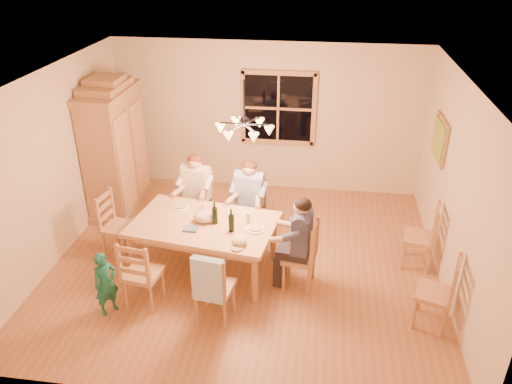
# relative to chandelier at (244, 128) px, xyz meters

# --- Properties ---
(floor) EXTENTS (5.50, 5.50, 0.00)m
(floor) POSITION_rel_chandelier_xyz_m (0.00, 0.00, -2.08)
(floor) COLOR #996237
(floor) RESTS_ON ground
(ceiling) EXTENTS (5.50, 5.00, 0.02)m
(ceiling) POSITION_rel_chandelier_xyz_m (0.00, 0.00, 0.62)
(ceiling) COLOR white
(ceiling) RESTS_ON wall_back
(wall_back) EXTENTS (5.50, 0.02, 2.70)m
(wall_back) POSITION_rel_chandelier_xyz_m (0.00, 2.50, -0.73)
(wall_back) COLOR beige
(wall_back) RESTS_ON floor
(wall_left) EXTENTS (0.02, 5.00, 2.70)m
(wall_left) POSITION_rel_chandelier_xyz_m (-2.75, 0.00, -0.73)
(wall_left) COLOR beige
(wall_left) RESTS_ON floor
(wall_right) EXTENTS (0.02, 5.00, 2.70)m
(wall_right) POSITION_rel_chandelier_xyz_m (2.75, 0.00, -0.73)
(wall_right) COLOR beige
(wall_right) RESTS_ON floor
(window) EXTENTS (1.30, 0.06, 1.30)m
(window) POSITION_rel_chandelier_xyz_m (0.20, 2.47, -0.53)
(window) COLOR black
(window) RESTS_ON wall_back
(painting) EXTENTS (0.06, 0.78, 0.64)m
(painting) POSITION_rel_chandelier_xyz_m (2.71, 1.20, -0.48)
(painting) COLOR olive
(painting) RESTS_ON wall_right
(chandelier) EXTENTS (0.77, 0.68, 0.71)m
(chandelier) POSITION_rel_chandelier_xyz_m (0.00, 0.00, 0.00)
(chandelier) COLOR black
(chandelier) RESTS_ON ceiling
(armoire) EXTENTS (0.66, 1.40, 2.30)m
(armoire) POSITION_rel_chandelier_xyz_m (-2.42, 1.35, -1.02)
(armoire) COLOR olive
(armoire) RESTS_ON floor
(dining_table) EXTENTS (2.09, 1.45, 0.76)m
(dining_table) POSITION_rel_chandelier_xyz_m (-0.54, -0.25, -1.41)
(dining_table) COLOR tan
(dining_table) RESTS_ON floor
(chair_far_left) EXTENTS (0.49, 0.48, 0.99)m
(chair_far_left) POSITION_rel_chandelier_xyz_m (-0.89, 0.73, -1.77)
(chair_far_left) COLOR #AC764B
(chair_far_left) RESTS_ON floor
(chair_far_right) EXTENTS (0.49, 0.48, 0.99)m
(chair_far_right) POSITION_rel_chandelier_xyz_m (-0.04, 0.61, -1.77)
(chair_far_right) COLOR #AC764B
(chair_far_right) RESTS_ON floor
(chair_near_left) EXTENTS (0.49, 0.48, 0.99)m
(chair_near_left) POSITION_rel_chandelier_xyz_m (-1.15, -1.09, -1.77)
(chair_near_left) COLOR #AC764B
(chair_near_left) RESTS_ON floor
(chair_near_right) EXTENTS (0.49, 0.48, 0.99)m
(chair_near_right) POSITION_rel_chandelier_xyz_m (-0.19, -1.22, -1.77)
(chair_near_right) COLOR #AC764B
(chair_near_right) RESTS_ON floor
(chair_end_left) EXTENTS (0.48, 0.49, 0.99)m
(chair_end_left) POSITION_rel_chandelier_xyz_m (-1.88, -0.05, -1.77)
(chair_end_left) COLOR #AC764B
(chair_end_left) RESTS_ON floor
(chair_end_right) EXTENTS (0.48, 0.49, 0.99)m
(chair_end_right) POSITION_rel_chandelier_xyz_m (0.80, -0.44, -1.77)
(chair_end_right) COLOR #AC764B
(chair_end_right) RESTS_ON floor
(adult_woman) EXTENTS (0.44, 0.47, 0.87)m
(adult_woman) POSITION_rel_chandelier_xyz_m (-0.89, 0.73, -1.24)
(adult_woman) COLOR beige
(adult_woman) RESTS_ON floor
(adult_plaid_man) EXTENTS (0.44, 0.47, 0.87)m
(adult_plaid_man) POSITION_rel_chandelier_xyz_m (-0.04, 0.61, -1.24)
(adult_plaid_man) COLOR #305B84
(adult_plaid_man) RESTS_ON floor
(adult_slate_man) EXTENTS (0.47, 0.44, 0.87)m
(adult_slate_man) POSITION_rel_chandelier_xyz_m (0.80, -0.44, -1.24)
(adult_slate_man) COLOR #3E4263
(adult_slate_man) RESTS_ON floor
(towel) EXTENTS (0.39, 0.15, 0.58)m
(towel) POSITION_rel_chandelier_xyz_m (-0.22, -1.41, -1.38)
(towel) COLOR #9BBCD3
(towel) RESTS_ON chair_near_right
(wine_bottle_a) EXTENTS (0.08, 0.08, 0.33)m
(wine_bottle_a) POSITION_rel_chandelier_xyz_m (-0.38, -0.24, -1.15)
(wine_bottle_a) COLOR black
(wine_bottle_a) RESTS_ON dining_table
(wine_bottle_b) EXTENTS (0.08, 0.08, 0.33)m
(wine_bottle_b) POSITION_rel_chandelier_xyz_m (-0.12, -0.41, -1.15)
(wine_bottle_b) COLOR black
(wine_bottle_b) RESTS_ON dining_table
(plate_woman) EXTENTS (0.26, 0.26, 0.02)m
(plate_woman) POSITION_rel_chandelier_xyz_m (-0.97, 0.12, -1.31)
(plate_woman) COLOR white
(plate_woman) RESTS_ON dining_table
(plate_plaid) EXTENTS (0.26, 0.26, 0.02)m
(plate_plaid) POSITION_rel_chandelier_xyz_m (-0.16, 0.07, -1.31)
(plate_plaid) COLOR white
(plate_plaid) RESTS_ON dining_table
(plate_slate) EXTENTS (0.26, 0.26, 0.02)m
(plate_slate) POSITION_rel_chandelier_xyz_m (0.19, -0.33, -1.31)
(plate_slate) COLOR white
(plate_slate) RESTS_ON dining_table
(wine_glass_a) EXTENTS (0.06, 0.06, 0.14)m
(wine_glass_a) POSITION_rel_chandelier_xyz_m (-0.61, 0.04, -1.25)
(wine_glass_a) COLOR silver
(wine_glass_a) RESTS_ON dining_table
(wine_glass_b) EXTENTS (0.06, 0.06, 0.14)m
(wine_glass_b) POSITION_rel_chandelier_xyz_m (0.06, -0.14, -1.25)
(wine_glass_b) COLOR silver
(wine_glass_b) RESTS_ON dining_table
(cap) EXTENTS (0.20, 0.20, 0.11)m
(cap) POSITION_rel_chandelier_xyz_m (0.04, -0.70, -1.26)
(cap) COLOR beige
(cap) RESTS_ON dining_table
(napkin) EXTENTS (0.20, 0.16, 0.03)m
(napkin) POSITION_rel_chandelier_xyz_m (-0.68, -0.45, -1.30)
(napkin) COLOR slate
(napkin) RESTS_ON dining_table
(cloth_bundle) EXTENTS (0.28, 0.22, 0.15)m
(cloth_bundle) POSITION_rel_chandelier_xyz_m (-0.54, -0.22, -1.24)
(cloth_bundle) COLOR #CFB096
(cloth_bundle) RESTS_ON dining_table
(child) EXTENTS (0.36, 0.38, 0.86)m
(child) POSITION_rel_chandelier_xyz_m (-1.55, -1.31, -1.65)
(child) COLOR #197160
(child) RESTS_ON floor
(chair_spare_front) EXTENTS (0.54, 0.55, 0.99)m
(chair_spare_front) POSITION_rel_chandelier_xyz_m (2.45, -0.98, -1.77)
(chair_spare_front) COLOR #AC764B
(chair_spare_front) RESTS_ON floor
(chair_spare_back) EXTENTS (0.50, 0.52, 0.99)m
(chair_spare_back) POSITION_rel_chandelier_xyz_m (2.45, 0.27, -1.77)
(chair_spare_back) COLOR #AC764B
(chair_spare_back) RESTS_ON floor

